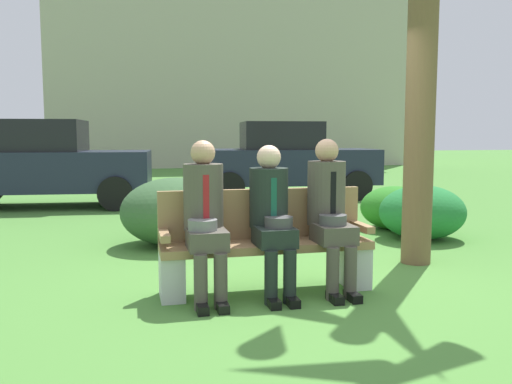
{
  "coord_description": "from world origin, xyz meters",
  "views": [
    {
      "loc": [
        -1.54,
        -4.64,
        1.38
      ],
      "look_at": [
        -0.37,
        0.22,
        0.85
      ],
      "focal_mm": 37.32,
      "sensor_mm": 36.0,
      "label": 1
    }
  ],
  "objects_px": {
    "seated_man_left": "(205,212)",
    "seated_man_middle": "(272,212)",
    "parked_car_near": "(45,164)",
    "building_backdrop": "(224,49)",
    "shrub_mid_lawn": "(175,211)",
    "seated_man_right": "(330,207)",
    "park_bench": "(265,244)",
    "shrub_near_bench": "(422,212)",
    "parked_car_far": "(286,160)",
    "shrub_far_lawn": "(395,208)"
  },
  "relations": [
    {
      "from": "shrub_far_lawn",
      "to": "parked_car_near",
      "type": "height_order",
      "value": "parked_car_near"
    },
    {
      "from": "shrub_mid_lawn",
      "to": "parked_car_far",
      "type": "height_order",
      "value": "parked_car_far"
    },
    {
      "from": "building_backdrop",
      "to": "parked_car_near",
      "type": "bearing_deg",
      "value": -111.97
    },
    {
      "from": "seated_man_middle",
      "to": "seated_man_right",
      "type": "height_order",
      "value": "seated_man_right"
    },
    {
      "from": "seated_man_left",
      "to": "shrub_far_lawn",
      "type": "height_order",
      "value": "seated_man_left"
    },
    {
      "from": "shrub_mid_lawn",
      "to": "parked_car_far",
      "type": "bearing_deg",
      "value": 58.53
    },
    {
      "from": "seated_man_left",
      "to": "park_bench",
      "type": "bearing_deg",
      "value": 12.88
    },
    {
      "from": "shrub_near_bench",
      "to": "building_backdrop",
      "type": "relative_size",
      "value": 0.07
    },
    {
      "from": "seated_man_middle",
      "to": "shrub_far_lawn",
      "type": "relative_size",
      "value": 1.28
    },
    {
      "from": "shrub_near_bench",
      "to": "shrub_mid_lawn",
      "type": "relative_size",
      "value": 0.84
    },
    {
      "from": "park_bench",
      "to": "seated_man_left",
      "type": "height_order",
      "value": "seated_man_left"
    },
    {
      "from": "seated_man_middle",
      "to": "shrub_near_bench",
      "type": "height_order",
      "value": "seated_man_middle"
    },
    {
      "from": "seated_man_left",
      "to": "shrub_far_lawn",
      "type": "relative_size",
      "value": 1.32
    },
    {
      "from": "shrub_far_lawn",
      "to": "shrub_mid_lawn",
      "type": "bearing_deg",
      "value": -172.47
    },
    {
      "from": "park_bench",
      "to": "seated_man_left",
      "type": "distance_m",
      "value": 0.65
    },
    {
      "from": "parked_car_near",
      "to": "parked_car_far",
      "type": "distance_m",
      "value": 5.0
    },
    {
      "from": "seated_man_right",
      "to": "shrub_near_bench",
      "type": "xyz_separation_m",
      "value": [
        2.08,
        1.94,
        -0.39
      ]
    },
    {
      "from": "seated_man_middle",
      "to": "parked_car_far",
      "type": "height_order",
      "value": "parked_car_far"
    },
    {
      "from": "parked_car_far",
      "to": "building_backdrop",
      "type": "height_order",
      "value": "building_backdrop"
    },
    {
      "from": "parked_car_far",
      "to": "building_backdrop",
      "type": "bearing_deg",
      "value": 85.02
    },
    {
      "from": "seated_man_left",
      "to": "parked_car_near",
      "type": "bearing_deg",
      "value": 108.43
    },
    {
      "from": "building_backdrop",
      "to": "seated_man_left",
      "type": "bearing_deg",
      "value": -100.54
    },
    {
      "from": "seated_man_right",
      "to": "shrub_far_lawn",
      "type": "distance_m",
      "value": 3.48
    },
    {
      "from": "shrub_mid_lawn",
      "to": "shrub_far_lawn",
      "type": "xyz_separation_m",
      "value": [
        3.27,
        0.43,
        -0.11
      ]
    },
    {
      "from": "seated_man_left",
      "to": "seated_man_middle",
      "type": "bearing_deg",
      "value": -0.41
    },
    {
      "from": "shrub_far_lawn",
      "to": "building_backdrop",
      "type": "bearing_deg",
      "value": 87.33
    },
    {
      "from": "shrub_near_bench",
      "to": "shrub_mid_lawn",
      "type": "xyz_separation_m",
      "value": [
        -3.25,
        0.37,
        0.07
      ]
    },
    {
      "from": "shrub_far_lawn",
      "to": "building_backdrop",
      "type": "relative_size",
      "value": 0.06
    },
    {
      "from": "shrub_mid_lawn",
      "to": "shrub_far_lawn",
      "type": "distance_m",
      "value": 3.3
    },
    {
      "from": "park_bench",
      "to": "building_backdrop",
      "type": "height_order",
      "value": "building_backdrop"
    },
    {
      "from": "park_bench",
      "to": "parked_car_far",
      "type": "bearing_deg",
      "value": 71.82
    },
    {
      "from": "shrub_mid_lawn",
      "to": "park_bench",
      "type": "bearing_deg",
      "value": -74.42
    },
    {
      "from": "shrub_near_bench",
      "to": "parked_car_near",
      "type": "height_order",
      "value": "parked_car_near"
    },
    {
      "from": "seated_man_left",
      "to": "building_backdrop",
      "type": "distance_m",
      "value": 23.08
    },
    {
      "from": "shrub_far_lawn",
      "to": "building_backdrop",
      "type": "height_order",
      "value": "building_backdrop"
    },
    {
      "from": "seated_man_left",
      "to": "seated_man_right",
      "type": "xyz_separation_m",
      "value": [
        1.11,
        0.0,
        0.01
      ]
    },
    {
      "from": "seated_man_left",
      "to": "shrub_mid_lawn",
      "type": "distance_m",
      "value": 2.33
    },
    {
      "from": "seated_man_middle",
      "to": "shrub_mid_lawn",
      "type": "height_order",
      "value": "seated_man_middle"
    },
    {
      "from": "seated_man_middle",
      "to": "seated_man_left",
      "type": "bearing_deg",
      "value": 179.59
    },
    {
      "from": "shrub_mid_lawn",
      "to": "seated_man_left",
      "type": "bearing_deg",
      "value": -88.71
    },
    {
      "from": "building_backdrop",
      "to": "shrub_near_bench",
      "type": "bearing_deg",
      "value": -92.63
    },
    {
      "from": "park_bench",
      "to": "parked_car_near",
      "type": "xyz_separation_m",
      "value": [
        -2.74,
        6.42,
        0.42
      ]
    },
    {
      "from": "shrub_mid_lawn",
      "to": "parked_car_far",
      "type": "relative_size",
      "value": 0.34
    },
    {
      "from": "parked_car_near",
      "to": "building_backdrop",
      "type": "bearing_deg",
      "value": 68.03
    },
    {
      "from": "building_backdrop",
      "to": "seated_man_right",
      "type": "bearing_deg",
      "value": -97.73
    },
    {
      "from": "shrub_near_bench",
      "to": "parked_car_far",
      "type": "distance_m",
      "value": 5.07
    },
    {
      "from": "shrub_near_bench",
      "to": "building_backdrop",
      "type": "distance_m",
      "value": 20.93
    },
    {
      "from": "seated_man_left",
      "to": "parked_car_far",
      "type": "xyz_separation_m",
      "value": [
        2.8,
        6.96,
        0.09
      ]
    },
    {
      "from": "seated_man_middle",
      "to": "shrub_mid_lawn",
      "type": "distance_m",
      "value": 2.41
    },
    {
      "from": "seated_man_middle",
      "to": "shrub_far_lawn",
      "type": "xyz_separation_m",
      "value": [
        2.64,
        2.74,
        -0.4
      ]
    }
  ]
}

